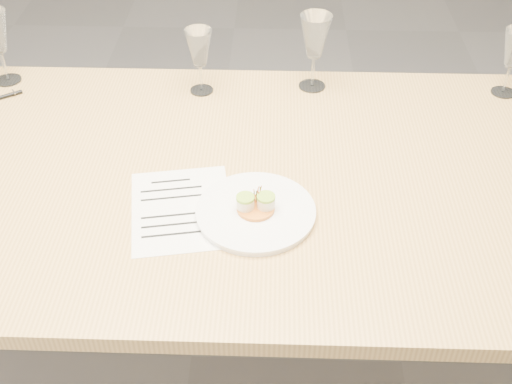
{
  "coord_description": "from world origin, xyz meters",
  "views": [
    {
      "loc": [
        0.25,
        -1.22,
        1.72
      ],
      "look_at": [
        0.21,
        -0.13,
        0.8
      ],
      "focal_mm": 45.0,
      "sensor_mm": 36.0,
      "label": 1
    }
  ],
  "objects_px": {
    "wine_glass_1": "(199,49)",
    "wine_glass_2": "(315,38)",
    "recipe_sheet": "(181,209)",
    "dinner_plate": "(256,211)",
    "dining_table": "(174,193)"
  },
  "relations": [
    {
      "from": "wine_glass_1",
      "to": "dinner_plate",
      "type": "bearing_deg",
      "value": -71.78
    },
    {
      "from": "dining_table",
      "to": "recipe_sheet",
      "type": "height_order",
      "value": "recipe_sheet"
    },
    {
      "from": "recipe_sheet",
      "to": "wine_glass_2",
      "type": "height_order",
      "value": "wine_glass_2"
    },
    {
      "from": "recipe_sheet",
      "to": "wine_glass_1",
      "type": "distance_m",
      "value": 0.53
    },
    {
      "from": "recipe_sheet",
      "to": "wine_glass_1",
      "type": "bearing_deg",
      "value": 80.27
    },
    {
      "from": "dining_table",
      "to": "wine_glass_1",
      "type": "xyz_separation_m",
      "value": [
        0.04,
        0.38,
        0.2
      ]
    },
    {
      "from": "wine_glass_1",
      "to": "wine_glass_2",
      "type": "xyz_separation_m",
      "value": [
        0.32,
        0.03,
        0.02
      ]
    },
    {
      "from": "dining_table",
      "to": "wine_glass_2",
      "type": "distance_m",
      "value": 0.59
    },
    {
      "from": "recipe_sheet",
      "to": "wine_glass_2",
      "type": "xyz_separation_m",
      "value": [
        0.31,
        0.55,
        0.15
      ]
    },
    {
      "from": "dining_table",
      "to": "recipe_sheet",
      "type": "xyz_separation_m",
      "value": [
        0.04,
        -0.14,
        0.07
      ]
    },
    {
      "from": "dining_table",
      "to": "wine_glass_2",
      "type": "bearing_deg",
      "value": 49.19
    },
    {
      "from": "wine_glass_2",
      "to": "dinner_plate",
      "type": "bearing_deg",
      "value": -104.48
    },
    {
      "from": "recipe_sheet",
      "to": "dinner_plate",
      "type": "bearing_deg",
      "value": -15.01
    },
    {
      "from": "wine_glass_1",
      "to": "wine_glass_2",
      "type": "bearing_deg",
      "value": 6.16
    },
    {
      "from": "dining_table",
      "to": "recipe_sheet",
      "type": "relative_size",
      "value": 7.46
    }
  ]
}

